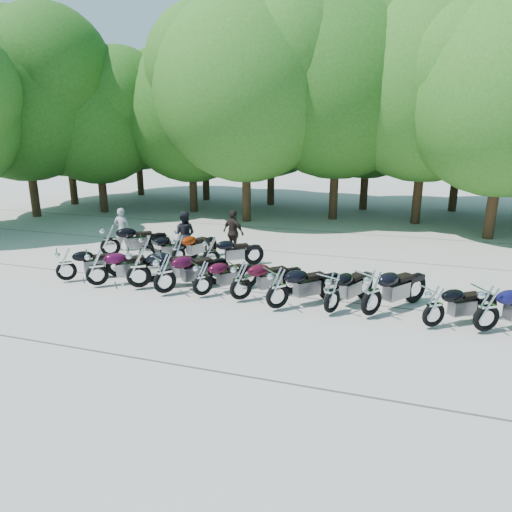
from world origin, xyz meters
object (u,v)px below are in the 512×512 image
(motorcycle_7, at_px, (332,292))
(motorcycle_11, at_px, (110,240))
(motorcycle_2, at_px, (138,267))
(motorcycle_12, at_px, (147,248))
(motorcycle_13, at_px, (178,249))
(rider_1, at_px, (184,234))
(motorcycle_3, at_px, (164,273))
(motorcycle_9, at_px, (434,305))
(rider_0, at_px, (122,229))
(motorcycle_0, at_px, (66,264))
(motorcycle_5, at_px, (241,280))
(motorcycle_6, at_px, (278,287))
(motorcycle_8, at_px, (372,292))
(motorcycle_14, at_px, (211,252))
(motorcycle_10, at_px, (488,307))
(rider_2, at_px, (233,233))
(motorcycle_1, at_px, (96,267))
(motorcycle_4, at_px, (202,277))

(motorcycle_7, height_order, motorcycle_11, motorcycle_11)
(motorcycle_2, relative_size, motorcycle_12, 1.23)
(motorcycle_13, distance_m, rider_1, 1.15)
(motorcycle_3, distance_m, motorcycle_13, 2.85)
(motorcycle_11, height_order, motorcycle_12, motorcycle_11)
(motorcycle_9, xyz_separation_m, rider_1, (-8.39, 3.88, 0.26))
(rider_0, bearing_deg, motorcycle_0, 86.74)
(motorcycle_12, relative_size, motorcycle_13, 0.95)
(motorcycle_0, relative_size, motorcycle_12, 1.04)
(motorcycle_5, bearing_deg, motorcycle_6, -148.55)
(motorcycle_8, bearing_deg, motorcycle_14, 11.56)
(motorcycle_10, bearing_deg, motorcycle_8, 56.09)
(motorcycle_7, bearing_deg, motorcycle_5, 22.38)
(rider_0, bearing_deg, motorcycle_13, 148.02)
(motorcycle_11, bearing_deg, motorcycle_10, -137.62)
(motorcycle_3, xyz_separation_m, motorcycle_6, (3.35, -0.13, -0.02))
(motorcycle_8, relative_size, motorcycle_11, 1.00)
(motorcycle_0, relative_size, motorcycle_13, 0.99)
(motorcycle_9, relative_size, motorcycle_11, 0.86)
(motorcycle_2, relative_size, motorcycle_6, 1.08)
(motorcycle_2, bearing_deg, motorcycle_3, -132.16)
(motorcycle_2, xyz_separation_m, motorcycle_12, (-1.16, 2.45, -0.13))
(motorcycle_12, distance_m, rider_2, 3.18)
(motorcycle_1, distance_m, motorcycle_9, 9.42)
(motorcycle_11, height_order, rider_1, rider_1)
(motorcycle_4, bearing_deg, motorcycle_7, -141.84)
(motorcycle_7, relative_size, motorcycle_8, 0.91)
(motorcycle_7, height_order, motorcycle_14, motorcycle_7)
(rider_2, bearing_deg, motorcycle_12, 62.04)
(motorcycle_5, bearing_deg, motorcycle_10, -135.06)
(motorcycle_8, distance_m, rider_2, 6.91)
(motorcycle_11, distance_m, motorcycle_14, 4.02)
(motorcycle_3, xyz_separation_m, rider_2, (0.41, 4.56, 0.18))
(motorcycle_2, height_order, motorcycle_4, motorcycle_2)
(motorcycle_10, height_order, motorcycle_13, motorcycle_10)
(motorcycle_14, distance_m, rider_2, 1.85)
(rider_0, height_order, rider_1, rider_1)
(motorcycle_2, height_order, motorcycle_11, motorcycle_2)
(motorcycle_6, height_order, motorcycle_7, motorcycle_6)
(motorcycle_10, bearing_deg, motorcycle_5, 57.57)
(motorcycle_13, bearing_deg, rider_1, -54.71)
(motorcycle_3, distance_m, motorcycle_4, 1.11)
(motorcycle_10, bearing_deg, motorcycle_14, 40.53)
(motorcycle_7, bearing_deg, motorcycle_12, 4.98)
(motorcycle_10, xyz_separation_m, motorcycle_12, (-10.43, 2.64, -0.08))
(motorcycle_14, height_order, rider_0, rider_0)
(motorcycle_11, bearing_deg, motorcycle_3, -161.35)
(motorcycle_2, distance_m, motorcycle_14, 2.83)
(motorcycle_6, distance_m, rider_1, 6.01)
(motorcycle_1, relative_size, rider_0, 1.37)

